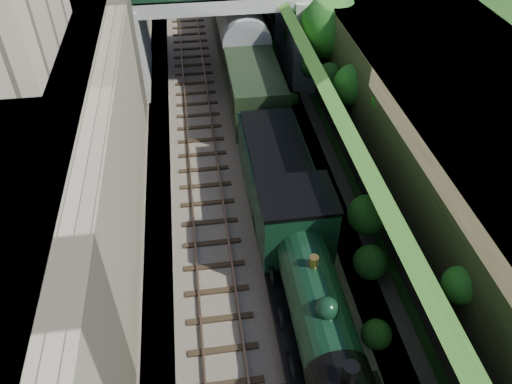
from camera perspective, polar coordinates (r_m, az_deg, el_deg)
name	(u,v)px	position (r m, az deg, el deg)	size (l,w,h in m)	color
trackbed	(230,105)	(30.90, -2.96, 9.88)	(10.00, 90.00, 0.20)	#473F38
retaining_wall	(129,59)	(29.40, -14.27, 14.51)	(1.00, 90.00, 7.00)	#756B56
street_plateau_left	(64,63)	(29.99, -21.07, 13.57)	(6.00, 90.00, 7.00)	#262628
street_plateau_right	(388,49)	(31.64, 14.88, 15.56)	(8.00, 90.00, 6.25)	#262628
embankment_slope	(312,58)	(30.65, 6.43, 15.00)	(4.42, 90.00, 6.36)	#1E4714
track_left	(197,106)	(30.74, -6.73, 9.79)	(2.50, 90.00, 0.20)	black
track_right	(250,102)	(30.94, -0.72, 10.29)	(2.50, 90.00, 0.20)	black
road_bridge	(236,15)	(32.83, -2.25, 19.56)	(16.00, 6.40, 7.25)	gray
tree	(333,29)	(29.66, 8.80, 17.95)	(3.60, 3.80, 6.60)	black
locomotive	(311,295)	(17.79, 6.35, -11.67)	(3.10, 10.22, 3.83)	black
tender	(275,172)	(23.05, 2.16, 2.35)	(2.70, 6.00, 3.05)	black
coach_front	(241,46)	(33.54, -1.68, 16.29)	(2.90, 18.00, 3.70)	black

